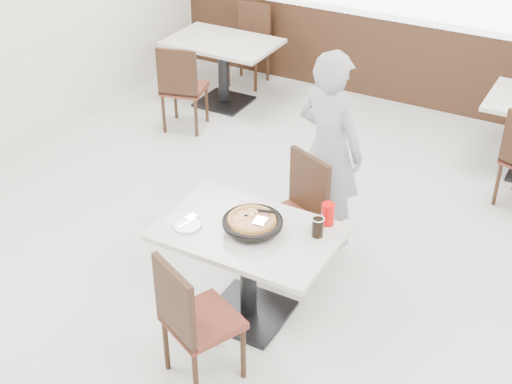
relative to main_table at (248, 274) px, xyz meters
The scene contains 18 objects.
floor 0.68m from the main_table, 107.01° to the left, with size 7.00×7.00×0.00m, color beige.
wainscot_back 4.03m from the main_table, 92.36° to the left, with size 5.90×0.03×1.10m, color black.
main_table is the anchor object (origin of this frame).
chair_near 0.64m from the main_table, 87.30° to the right, with size 0.42×0.42×0.95m, color black, non-canonical shape.
chair_far 0.63m from the main_table, 89.64° to the left, with size 0.42×0.42×0.95m, color black, non-canonical shape.
trivet 0.40m from the main_table, 18.82° to the right, with size 0.12×0.12×0.04m, color black.
pizza_pan 0.42m from the main_table, 16.32° to the left, with size 0.33×0.33×0.01m, color black.
pizza 0.44m from the main_table, 61.66° to the left, with size 0.34×0.34×0.02m, color #CA8B42.
pizza_server 0.48m from the main_table, 13.24° to the left, with size 0.08×0.10×0.00m, color silver.
napkin 0.61m from the main_table, 165.55° to the right, with size 0.16×0.16×0.00m, color white.
side_plate 0.57m from the main_table, 157.10° to the right, with size 0.19×0.19×0.01m, color white.
fork 0.58m from the main_table, 159.40° to the right, with size 0.01×0.15×0.00m, color silver.
cola_glass 0.64m from the main_table, 21.20° to the left, with size 0.08×0.08×0.13m, color black.
red_cup 0.71m from the main_table, 36.85° to the left, with size 0.09×0.09×0.16m, color red.
diner_person 1.24m from the main_table, 86.26° to the left, with size 0.60×0.40×1.65m, color #A8A7AC.
bg_table_left 3.64m from the main_table, 124.03° to the left, with size 1.20×0.80×0.75m, color beige, non-canonical shape.
bg_chair_left_near 3.09m from the main_table, 132.15° to the left, with size 0.42×0.42×0.95m, color black, non-canonical shape.
bg_chair_left_far 4.19m from the main_table, 119.61° to the left, with size 0.42×0.42×0.95m, color black, non-canonical shape.
Camera 1 is at (2.11, -3.94, 3.51)m, focal length 50.00 mm.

